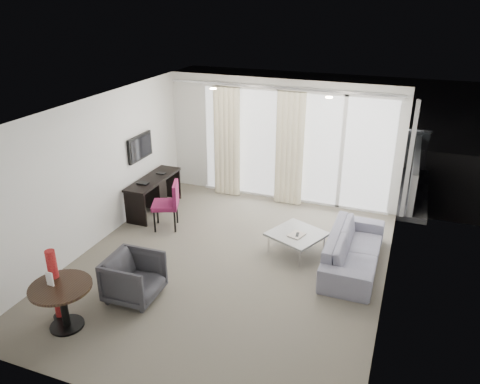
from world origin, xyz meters
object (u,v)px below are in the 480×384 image
(red_lamp, at_px, (56,285))
(rattan_chair_a, at_px, (350,161))
(sofa, at_px, (354,249))
(rattan_chair_b, at_px, (375,165))
(round_table, at_px, (64,306))
(desk, at_px, (154,194))
(tub_armchair, at_px, (134,278))
(desk_chair, at_px, (165,206))
(coffee_table, at_px, (296,243))

(red_lamp, xyz_separation_m, rattan_chair_a, (2.95, 6.77, -0.08))
(sofa, xyz_separation_m, rattan_chair_a, (-0.68, 3.95, 0.15))
(rattan_chair_b, bearing_deg, red_lamp, -100.45)
(sofa, distance_m, rattan_chair_b, 3.91)
(round_table, bearing_deg, desk, 101.70)
(round_table, relative_size, rattan_chair_b, 0.96)
(desk, distance_m, round_table, 3.73)
(tub_armchair, bearing_deg, desk_chair, 15.49)
(red_lamp, xyz_separation_m, rattan_chair_b, (3.54, 6.72, -0.10))
(round_table, xyz_separation_m, tub_armchair, (0.52, 0.90, 0.02))
(red_lamp, height_order, rattan_chair_a, red_lamp)
(coffee_table, bearing_deg, rattan_chair_b, 76.79)
(desk, relative_size, red_lamp, 1.43)
(red_lamp, xyz_separation_m, sofa, (3.63, 2.81, -0.23))
(desk_chair, xyz_separation_m, round_table, (0.16, -3.05, -0.14))
(tub_armchair, distance_m, rattan_chair_b, 6.58)
(desk_chair, relative_size, rattan_chair_b, 1.09)
(red_lamp, relative_size, tub_armchair, 1.41)
(sofa, bearing_deg, tub_armchair, 125.33)
(desk, relative_size, rattan_chair_b, 1.77)
(desk_chair, height_order, tub_armchair, desk_chair)
(tub_armchair, relative_size, coffee_table, 0.91)
(coffee_table, height_order, rattan_chair_b, rattan_chair_b)
(red_lamp, bearing_deg, rattan_chair_a, 66.48)
(round_table, xyz_separation_m, coffee_table, (2.42, 3.04, -0.14))
(red_lamp, bearing_deg, desk_chair, 88.73)
(round_table, bearing_deg, desk_chair, 92.92)
(coffee_table, bearing_deg, sofa, -4.85)
(rattan_chair_a, bearing_deg, sofa, -68.80)
(desk_chair, height_order, rattan_chair_b, desk_chair)
(rattan_chair_b, bearing_deg, coffee_table, -85.90)
(red_lamp, height_order, coffee_table, red_lamp)
(sofa, relative_size, rattan_chair_a, 2.26)
(red_lamp, relative_size, rattan_chair_a, 1.17)
(desk_chair, xyz_separation_m, tub_armchair, (0.67, -2.15, -0.12))
(round_table, xyz_separation_m, red_lamp, (-0.22, 0.14, 0.20))
(round_table, relative_size, rattan_chair_a, 0.90)
(tub_armchair, distance_m, coffee_table, 2.86)
(tub_armchair, bearing_deg, sofa, -56.59)
(desk, bearing_deg, red_lamp, -81.31)
(desk, bearing_deg, tub_armchair, -65.13)
(coffee_table, bearing_deg, round_table, -128.56)
(desk, xyz_separation_m, tub_armchair, (1.27, -2.75, -0.01))
(rattan_chair_a, bearing_deg, rattan_chair_b, 7.13)
(round_table, xyz_separation_m, rattan_chair_a, (2.73, 6.91, 0.13))
(desk, distance_m, rattan_chair_a, 4.77)
(round_table, distance_m, coffee_table, 3.89)
(tub_armchair, height_order, rattan_chair_b, rattan_chair_b)
(tub_armchair, bearing_deg, desk, 22.95)
(desk, bearing_deg, rattan_chair_b, 38.25)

